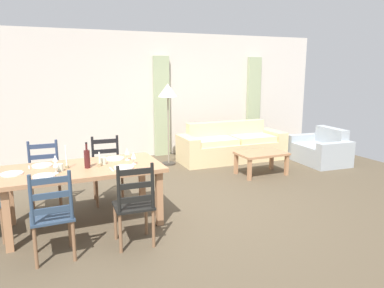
{
  "coord_description": "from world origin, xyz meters",
  "views": [
    {
      "loc": [
        -1.9,
        -4.57,
        1.94
      ],
      "look_at": [
        0.43,
        0.69,
        0.75
      ],
      "focal_mm": 34.45,
      "sensor_mm": 36.0,
      "label": 1
    }
  ],
  "objects_px": {
    "dining_chair_far_right": "(107,170)",
    "wine_glass_near_left": "(56,164)",
    "wine_bottle": "(87,158)",
    "coffee_table": "(261,156)",
    "dining_chair_far_left": "(45,176)",
    "couch": "(231,146)",
    "wine_glass_far_left": "(55,159)",
    "wine_glass_near_right": "(134,156)",
    "standing_lamp": "(168,95)",
    "dining_chair_near_left": "(52,216)",
    "dining_chair_near_right": "(134,205)",
    "wine_glass_far_right": "(127,152)",
    "armchair_upholstered": "(321,151)",
    "dining_table": "(83,174)",
    "coffee_cup_secondary": "(60,168)",
    "coffee_cup_primary": "(103,161)"
  },
  "relations": [
    {
      "from": "wine_bottle",
      "to": "coffee_table",
      "type": "distance_m",
      "value": 3.46
    },
    {
      "from": "dining_chair_near_right",
      "to": "wine_glass_far_right",
      "type": "distance_m",
      "value": 1.01
    },
    {
      "from": "dining_chair_far_right",
      "to": "coffee_cup_primary",
      "type": "bearing_deg",
      "value": -103.61
    },
    {
      "from": "wine_glass_near_left",
      "to": "standing_lamp",
      "type": "xyz_separation_m",
      "value": [
        2.31,
        2.54,
        0.55
      ]
    },
    {
      "from": "dining_chair_far_right",
      "to": "coffee_cup_primary",
      "type": "distance_m",
      "value": 0.8
    },
    {
      "from": "wine_glass_far_left",
      "to": "couch",
      "type": "distance_m",
      "value": 4.24
    },
    {
      "from": "dining_chair_far_right",
      "to": "couch",
      "type": "distance_m",
      "value": 3.27
    },
    {
      "from": "coffee_cup_primary",
      "to": "dining_table",
      "type": "bearing_deg",
      "value": -171.27
    },
    {
      "from": "dining_chair_far_left",
      "to": "armchair_upholstered",
      "type": "relative_size",
      "value": 0.79
    },
    {
      "from": "dining_chair_near_left",
      "to": "wine_glass_far_left",
      "type": "distance_m",
      "value": 0.96
    },
    {
      "from": "coffee_table",
      "to": "wine_glass_far_left",
      "type": "bearing_deg",
      "value": -166.38
    },
    {
      "from": "wine_glass_far_right",
      "to": "standing_lamp",
      "type": "distance_m",
      "value": 2.73
    },
    {
      "from": "dining_chair_far_left",
      "to": "armchair_upholstered",
      "type": "distance_m",
      "value": 5.41
    },
    {
      "from": "wine_glass_near_right",
      "to": "dining_chair_far_right",
      "type": "bearing_deg",
      "value": 101.45
    },
    {
      "from": "armchair_upholstered",
      "to": "dining_chair_far_right",
      "type": "bearing_deg",
      "value": -173.88
    },
    {
      "from": "dining_chair_near_left",
      "to": "couch",
      "type": "xyz_separation_m",
      "value": [
        3.77,
        2.96,
        -0.19
      ]
    },
    {
      "from": "dining_chair_near_left",
      "to": "wine_glass_far_left",
      "type": "height_order",
      "value": "dining_chair_near_left"
    },
    {
      "from": "wine_glass_near_right",
      "to": "coffee_cup_secondary",
      "type": "bearing_deg",
      "value": 177.45
    },
    {
      "from": "wine_glass_near_right",
      "to": "armchair_upholstered",
      "type": "bearing_deg",
      "value": 17.31
    },
    {
      "from": "couch",
      "to": "wine_glass_far_right",
      "type": "bearing_deg",
      "value": -143.01
    },
    {
      "from": "wine_bottle",
      "to": "wine_glass_far_right",
      "type": "distance_m",
      "value": 0.57
    },
    {
      "from": "standing_lamp",
      "to": "wine_glass_near_left",
      "type": "bearing_deg",
      "value": -132.31
    },
    {
      "from": "dining_chair_near_right",
      "to": "wine_glass_far_left",
      "type": "relative_size",
      "value": 5.96
    },
    {
      "from": "dining_chair_far_left",
      "to": "dining_table",
      "type": "bearing_deg",
      "value": -60.63
    },
    {
      "from": "couch",
      "to": "wine_glass_near_left",
      "type": "bearing_deg",
      "value": -147.26
    },
    {
      "from": "wine_glass_near_right",
      "to": "standing_lamp",
      "type": "height_order",
      "value": "standing_lamp"
    },
    {
      "from": "dining_chair_far_right",
      "to": "wine_glass_near_left",
      "type": "height_order",
      "value": "dining_chair_far_right"
    },
    {
      "from": "dining_chair_far_left",
      "to": "dining_chair_near_right",
      "type": "bearing_deg",
      "value": -61.18
    },
    {
      "from": "wine_glass_far_right",
      "to": "coffee_cup_secondary",
      "type": "distance_m",
      "value": 0.88
    },
    {
      "from": "standing_lamp",
      "to": "dining_chair_near_left",
      "type": "bearing_deg",
      "value": -127.48
    },
    {
      "from": "dining_table",
      "to": "coffee_cup_secondary",
      "type": "xyz_separation_m",
      "value": [
        -0.26,
        -0.08,
        0.13
      ]
    },
    {
      "from": "dining_table",
      "to": "dining_chair_near_right",
      "type": "distance_m",
      "value": 0.92
    },
    {
      "from": "coffee_cup_secondary",
      "to": "coffee_table",
      "type": "distance_m",
      "value": 3.75
    },
    {
      "from": "dining_chair_far_right",
      "to": "wine_glass_far_left",
      "type": "bearing_deg",
      "value": -139.2
    },
    {
      "from": "dining_chair_near_left",
      "to": "dining_chair_near_right",
      "type": "relative_size",
      "value": 1.0
    },
    {
      "from": "dining_chair_far_left",
      "to": "dining_chair_far_right",
      "type": "height_order",
      "value": "same"
    },
    {
      "from": "dining_chair_near_left",
      "to": "wine_glass_far_right",
      "type": "bearing_deg",
      "value": 41.34
    },
    {
      "from": "dining_chair_far_right",
      "to": "wine_glass_far_left",
      "type": "relative_size",
      "value": 5.96
    },
    {
      "from": "wine_glass_near_right",
      "to": "coffee_table",
      "type": "xyz_separation_m",
      "value": [
        2.7,
        1.11,
        -0.51
      ]
    },
    {
      "from": "wine_glass_far_right",
      "to": "armchair_upholstered",
      "type": "distance_m",
      "value": 4.56
    },
    {
      "from": "dining_chair_near_right",
      "to": "wine_glass_near_left",
      "type": "distance_m",
      "value": 1.05
    },
    {
      "from": "dining_chair_far_left",
      "to": "couch",
      "type": "relative_size",
      "value": 0.42
    },
    {
      "from": "dining_chair_far_right",
      "to": "wine_glass_near_left",
      "type": "bearing_deg",
      "value": -129.68
    },
    {
      "from": "wine_bottle",
      "to": "wine_glass_far_left",
      "type": "xyz_separation_m",
      "value": [
        -0.35,
        0.18,
        -0.01
      ]
    },
    {
      "from": "couch",
      "to": "standing_lamp",
      "type": "distance_m",
      "value": 1.76
    },
    {
      "from": "dining_table",
      "to": "wine_glass_near_right",
      "type": "bearing_deg",
      "value": -11.23
    },
    {
      "from": "dining_table",
      "to": "dining_chair_near_right",
      "type": "xyz_separation_m",
      "value": [
        0.42,
        -0.79,
        -0.19
      ]
    },
    {
      "from": "wine_glass_near_right",
      "to": "wine_glass_far_right",
      "type": "distance_m",
      "value": 0.25
    },
    {
      "from": "dining_chair_near_left",
      "to": "wine_glass_near_right",
      "type": "bearing_deg",
      "value": 31.83
    },
    {
      "from": "armchair_upholstered",
      "to": "dining_chair_far_left",
      "type": "bearing_deg",
      "value": -174.81
    }
  ]
}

